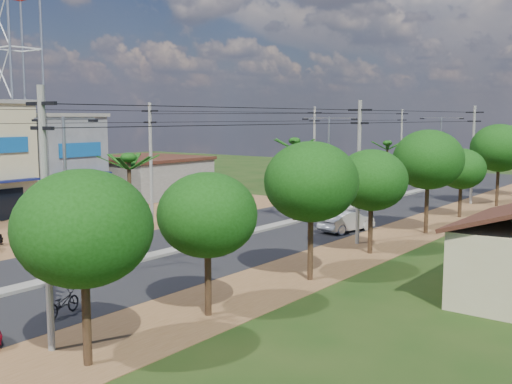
% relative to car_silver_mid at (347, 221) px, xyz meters
% --- Properties ---
extents(ground, '(160.00, 160.00, 0.00)m').
position_rel_car_silver_mid_xyz_m(ground, '(-5.00, -19.14, -0.73)').
color(ground, black).
rests_on(ground, ground).
extents(road, '(12.00, 110.00, 0.04)m').
position_rel_car_silver_mid_xyz_m(road, '(-5.00, -4.14, -0.71)').
color(road, black).
rests_on(road, ground).
extents(median, '(1.00, 90.00, 0.18)m').
position_rel_car_silver_mid_xyz_m(median, '(-5.00, -1.14, -0.64)').
color(median, '#605E56').
rests_on(median, ground).
extents(dirt_lot_west, '(18.00, 46.00, 0.04)m').
position_rel_car_silver_mid_xyz_m(dirt_lot_west, '(-20.00, -11.14, -0.72)').
color(dirt_lot_west, brown).
rests_on(dirt_lot_west, ground).
extents(dirt_shoulder_east, '(5.00, 90.00, 0.03)m').
position_rel_car_silver_mid_xyz_m(dirt_shoulder_east, '(3.50, -4.14, -0.72)').
color(dirt_shoulder_east, brown).
rests_on(dirt_shoulder_east, ground).
extents(shophouse_grey, '(9.00, 6.40, 8.30)m').
position_rel_car_silver_mid_xyz_m(shophouse_grey, '(-26.98, -5.14, 3.43)').
color(shophouse_grey, '#52555A').
rests_on(shophouse_grey, ground).
extents(low_shed, '(10.40, 10.40, 3.95)m').
position_rel_car_silver_mid_xyz_m(low_shed, '(-26.00, 4.86, 1.23)').
color(low_shed, '#605E56').
rests_on(low_shed, ground).
extents(tree_east_a, '(4.40, 4.40, 6.37)m').
position_rel_car_silver_mid_xyz_m(tree_east_a, '(4.50, -25.14, 3.76)').
color(tree_east_a, black).
rests_on(tree_east_a, ground).
extents(tree_east_b, '(4.00, 4.00, 5.83)m').
position_rel_car_silver_mid_xyz_m(tree_east_b, '(4.30, -19.14, 3.38)').
color(tree_east_b, black).
rests_on(tree_east_b, ground).
extents(tree_east_c, '(4.60, 4.60, 6.83)m').
position_rel_car_silver_mid_xyz_m(tree_east_c, '(4.70, -12.14, 4.13)').
color(tree_east_c, black).
rests_on(tree_east_c, ground).
extents(tree_east_d, '(4.20, 4.20, 6.13)m').
position_rel_car_silver_mid_xyz_m(tree_east_d, '(4.40, -5.14, 3.60)').
color(tree_east_d, black).
rests_on(tree_east_d, ground).
extents(tree_east_e, '(4.80, 4.80, 7.14)m').
position_rel_car_silver_mid_xyz_m(tree_east_e, '(4.60, 2.86, 4.36)').
color(tree_east_e, black).
rests_on(tree_east_e, ground).
extents(tree_east_f, '(3.80, 3.80, 5.52)m').
position_rel_car_silver_mid_xyz_m(tree_east_f, '(4.20, 10.86, 3.15)').
color(tree_east_f, black).
rests_on(tree_east_f, ground).
extents(tree_east_g, '(5.00, 5.00, 7.38)m').
position_rel_car_silver_mid_xyz_m(tree_east_g, '(4.80, 18.86, 4.51)').
color(tree_east_g, black).
rests_on(tree_east_g, ground).
extents(palm_median_near, '(2.00, 2.00, 6.15)m').
position_rel_car_silver_mid_xyz_m(palm_median_near, '(-5.00, -15.14, 4.80)').
color(palm_median_near, black).
rests_on(palm_median_near, ground).
extents(palm_median_mid, '(2.00, 2.00, 6.55)m').
position_rel_car_silver_mid_xyz_m(palm_median_mid, '(-5.00, 0.86, 5.17)').
color(palm_median_mid, black).
rests_on(palm_median_mid, ground).
extents(palm_median_far, '(2.00, 2.00, 5.85)m').
position_rel_car_silver_mid_xyz_m(palm_median_far, '(-5.00, 16.86, 4.53)').
color(palm_median_far, black).
rests_on(palm_median_far, ground).
extents(streetlight_near, '(5.10, 0.18, 8.00)m').
position_rel_car_silver_mid_xyz_m(streetlight_near, '(-5.00, -19.14, 4.05)').
color(streetlight_near, gray).
rests_on(streetlight_near, ground).
extents(streetlight_mid, '(5.10, 0.18, 8.00)m').
position_rel_car_silver_mid_xyz_m(streetlight_mid, '(-5.00, 5.86, 4.05)').
color(streetlight_mid, gray).
rests_on(streetlight_mid, ground).
extents(streetlight_far, '(5.10, 0.18, 8.00)m').
position_rel_car_silver_mid_xyz_m(streetlight_far, '(-5.00, 30.86, 4.05)').
color(streetlight_far, gray).
rests_on(streetlight_far, ground).
extents(utility_pole_w_b, '(1.60, 0.24, 9.00)m').
position_rel_car_silver_mid_xyz_m(utility_pole_w_b, '(-12.00, -7.14, 4.02)').
color(utility_pole_w_b, '#605E56').
rests_on(utility_pole_w_b, ground).
extents(utility_pole_w_c, '(1.60, 0.24, 9.00)m').
position_rel_car_silver_mid_xyz_m(utility_pole_w_c, '(-12.00, 14.86, 4.02)').
color(utility_pole_w_c, '#605E56').
rests_on(utility_pole_w_c, ground).
extents(utility_pole_w_d, '(1.60, 0.24, 9.00)m').
position_rel_car_silver_mid_xyz_m(utility_pole_w_d, '(-12.00, 35.86, 4.02)').
color(utility_pole_w_d, '#605E56').
rests_on(utility_pole_w_d, ground).
extents(utility_pole_e_a, '(1.60, 0.24, 9.00)m').
position_rel_car_silver_mid_xyz_m(utility_pole_e_a, '(2.50, -25.14, 4.02)').
color(utility_pole_e_a, '#605E56').
rests_on(utility_pole_e_a, ground).
extents(utility_pole_e_b, '(1.60, 0.24, 9.00)m').
position_rel_car_silver_mid_xyz_m(utility_pole_e_b, '(2.50, -3.14, 4.02)').
color(utility_pole_e_b, '#605E56').
rests_on(utility_pole_e_b, ground).
extents(utility_pole_e_c, '(1.60, 0.24, 9.00)m').
position_rel_car_silver_mid_xyz_m(utility_pole_e_c, '(2.50, 18.86, 4.02)').
color(utility_pole_e_c, '#605E56').
rests_on(utility_pole_e_c, ground).
extents(car_silver_mid, '(2.39, 4.67, 1.47)m').
position_rel_car_silver_mid_xyz_m(car_silver_mid, '(0.00, 0.00, 0.00)').
color(car_silver_mid, '#909497').
rests_on(car_silver_mid, ground).
extents(car_white_far, '(3.88, 5.58, 1.50)m').
position_rel_car_silver_mid_xyz_m(car_white_far, '(-7.40, 10.83, 0.02)').
color(car_white_far, silver).
rests_on(car_white_far, ground).
extents(moto_rider_east, '(1.24, 2.08, 1.03)m').
position_rel_car_silver_mid_xyz_m(moto_rider_east, '(-0.27, -22.78, -0.22)').
color(moto_rider_east, black).
rests_on(moto_rider_east, ground).
extents(moto_rider_west_a, '(1.24, 1.98, 0.98)m').
position_rel_car_silver_mid_xyz_m(moto_rider_west_a, '(-7.88, -4.12, -0.24)').
color(moto_rider_west_a, black).
rests_on(moto_rider_west_a, ground).
extents(moto_rider_west_b, '(0.74, 1.69, 0.98)m').
position_rel_car_silver_mid_xyz_m(moto_rider_west_b, '(-6.20, 9.16, -0.24)').
color(moto_rider_west_b, black).
rests_on(moto_rider_west_b, ground).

